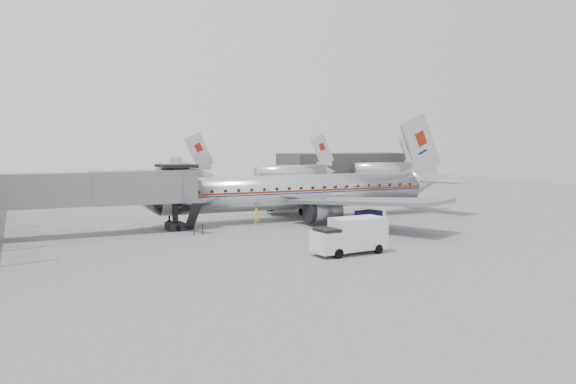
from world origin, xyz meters
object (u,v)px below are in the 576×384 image
at_px(baggage_cart_navy, 369,219).
at_px(airliner, 303,192).
at_px(service_van, 350,235).
at_px(baggage_cart_white, 373,211).
at_px(ramp_worker, 257,217).

bearing_deg(baggage_cart_navy, airliner, 87.69).
relative_size(service_van, baggage_cart_white, 2.53).
xyz_separation_m(baggage_cart_white, ramp_worker, (-13.13, 1.78, -0.11)).
bearing_deg(airliner, service_van, -106.06).
relative_size(baggage_cart_white, ramp_worker, 1.38).
height_order(baggage_cart_navy, baggage_cart_white, baggage_cart_navy).
bearing_deg(baggage_cart_white, service_van, -127.95).
xyz_separation_m(airliner, ramp_worker, (-6.57, -2.30, -2.18)).
height_order(baggage_cart_white, ramp_worker, baggage_cart_white).
relative_size(airliner, baggage_cart_white, 16.23).
bearing_deg(ramp_worker, baggage_cart_navy, -48.29).
xyz_separation_m(baggage_cart_navy, baggage_cart_white, (4.37, 5.52, -0.02)).
height_order(airliner, service_van, airliner).
distance_m(baggage_cart_white, ramp_worker, 13.25).
distance_m(service_van, baggage_cart_white, 19.49).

